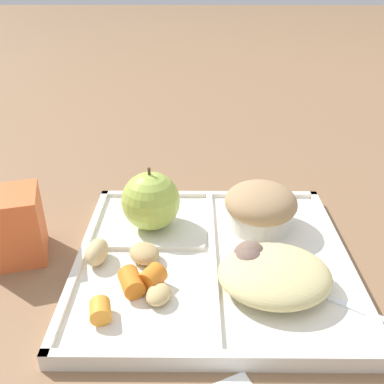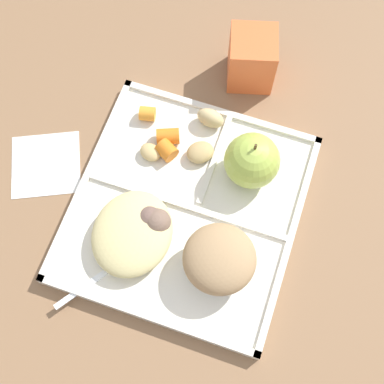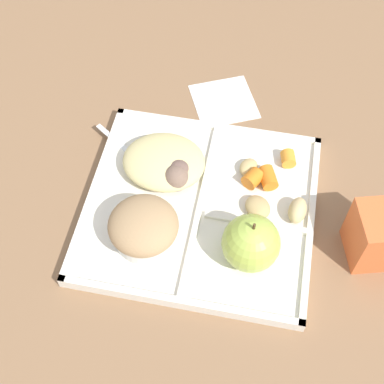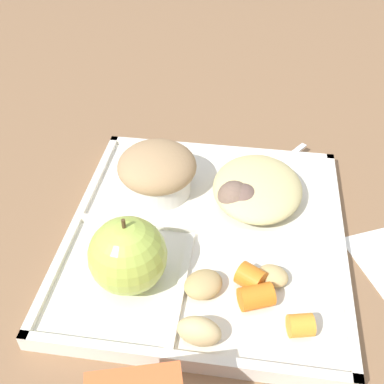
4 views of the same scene
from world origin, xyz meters
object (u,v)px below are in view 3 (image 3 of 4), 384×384
(lunch_tray, at_px, (200,208))
(milk_carton, at_px, (378,235))
(plastic_fork, at_px, (136,158))
(bran_muffin, at_px, (144,228))
(green_apple, at_px, (251,243))

(lunch_tray, relative_size, milk_carton, 3.67)
(lunch_tray, relative_size, plastic_fork, 2.40)
(plastic_fork, bearing_deg, lunch_tray, 150.13)
(bran_muffin, bearing_deg, plastic_fork, -70.58)
(bran_muffin, bearing_deg, milk_carton, -171.05)
(green_apple, bearing_deg, bran_muffin, 0.00)
(green_apple, relative_size, milk_carton, 0.98)
(plastic_fork, bearing_deg, green_apple, 145.38)
(plastic_fork, distance_m, milk_carton, 0.35)
(bran_muffin, height_order, milk_carton, milk_carton)
(plastic_fork, relative_size, milk_carton, 1.53)
(green_apple, relative_size, plastic_fork, 0.64)
(bran_muffin, height_order, plastic_fork, bran_muffin)
(plastic_fork, bearing_deg, milk_carton, 166.83)
(lunch_tray, distance_m, milk_carton, 0.24)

